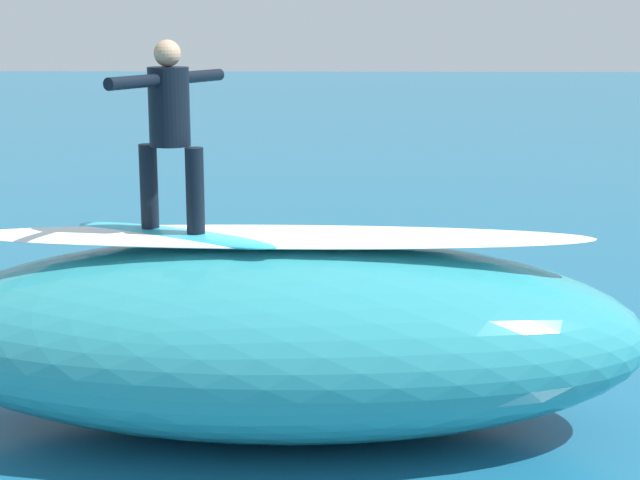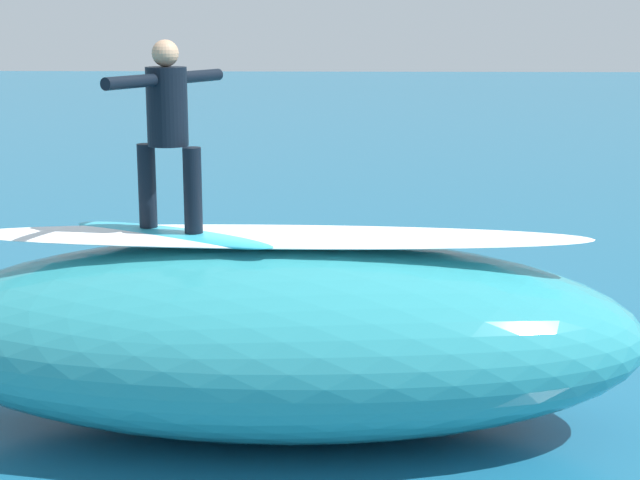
{
  "view_description": "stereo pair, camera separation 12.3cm",
  "coord_description": "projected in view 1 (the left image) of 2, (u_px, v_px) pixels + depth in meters",
  "views": [
    {
      "loc": [
        -0.81,
        11.47,
        3.73
      ],
      "look_at": [
        -0.55,
        0.87,
        1.38
      ],
      "focal_mm": 56.79,
      "sensor_mm": 36.0,
      "label": 1
    },
    {
      "loc": [
        -0.93,
        11.46,
        3.73
      ],
      "look_at": [
        -0.55,
        0.87,
        1.38
      ],
      "focal_mm": 56.79,
      "sensor_mm": 36.0,
      "label": 2
    }
  ],
  "objects": [
    {
      "name": "foam_patch_near",
      "position": [
        226.0,
        317.0,
        12.62
      ],
      "size": [
        0.93,
        1.15,
        0.13
      ],
      "primitive_type": "ellipsoid",
      "rotation": [
        0.0,
        0.0,
        1.92
      ],
      "color": "white",
      "rests_on": "ground_plane"
    },
    {
      "name": "surfboard_riding",
      "position": [
        173.0,
        235.0,
        9.06
      ],
      "size": [
        2.13,
        1.39,
        0.09
      ],
      "primitive_type": "ellipsoid",
      "rotation": [
        0.0,
        0.0,
        -0.47
      ],
      "color": "#33B2D1",
      "rests_on": "wave_crest"
    },
    {
      "name": "foam_patch_far",
      "position": [
        311.0,
        272.0,
        14.75
      ],
      "size": [
        0.63,
        0.55,
        0.17
      ],
      "primitive_type": "ellipsoid",
      "rotation": [
        0.0,
        0.0,
        0.41
      ],
      "color": "white",
      "rests_on": "ground_plane"
    },
    {
      "name": "surfboard_paddling",
      "position": [
        423.0,
        313.0,
        12.86
      ],
      "size": [
        2.48,
        0.74,
        0.1
      ],
      "primitive_type": "ellipsoid",
      "rotation": [
        0.0,
        0.0,
        3.04
      ],
      "color": "#E0563D",
      "rests_on": "ground_plane"
    },
    {
      "name": "surfer_riding",
      "position": [
        170.0,
        121.0,
        8.84
      ],
      "size": [
        0.82,
        1.46,
        1.68
      ],
      "rotation": [
        0.0,
        0.0,
        -0.47
      ],
      "color": "black",
      "rests_on": "surfboard_riding"
    },
    {
      "name": "ground_plane",
      "position": [
        276.0,
        338.0,
        12.02
      ],
      "size": [
        120.0,
        120.0,
        0.0
      ],
      "primitive_type": "plane",
      "color": "#196084"
    },
    {
      "name": "surfer_paddling",
      "position": [
        414.0,
        299.0,
        12.83
      ],
      "size": [
        1.65,
        0.43,
        0.3
      ],
      "rotation": [
        0.0,
        0.0,
        3.04
      ],
      "color": "black",
      "rests_on": "surfboard_paddling"
    },
    {
      "name": "wave_foam_lip",
      "position": [
        277.0,
        237.0,
        9.03
      ],
      "size": [
        5.69,
        1.03,
        0.08
      ],
      "primitive_type": "ellipsoid",
      "rotation": [
        0.0,
        0.0,
        -0.01
      ],
      "color": "white",
      "rests_on": "wave_crest"
    },
    {
      "name": "foam_patch_mid",
      "position": [
        425.0,
        300.0,
        13.39
      ],
      "size": [
        0.93,
        0.88,
        0.12
      ],
      "primitive_type": "ellipsoid",
      "rotation": [
        0.0,
        0.0,
        0.04
      ],
      "color": "white",
      "rests_on": "ground_plane"
    },
    {
      "name": "wave_crest",
      "position": [
        278.0,
        335.0,
        9.23
      ],
      "size": [
        6.71,
        2.84,
        1.77
      ],
      "primitive_type": "ellipsoid",
      "rotation": [
        0.0,
        0.0,
        -0.01
      ],
      "color": "teal",
      "rests_on": "ground_plane"
    }
  ]
}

